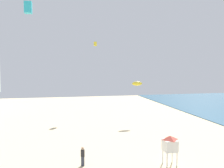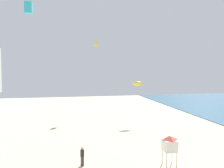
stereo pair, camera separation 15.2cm
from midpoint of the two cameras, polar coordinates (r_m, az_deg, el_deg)
The scene contains 5 objects.
kite_flyer at distance 22.11m, azimuth -6.97°, elevation -15.96°, with size 0.34×0.34×1.64m.
lifeguard_stand at distance 22.44m, azimuth 13.00°, elevation -13.26°, with size 1.10×1.10×2.55m.
kite_cyan_box at distance 30.37m, azimuth -18.89°, elevation 16.32°, with size 0.81×0.81×1.28m.
kite_yellow_box at distance 47.08m, azimuth -3.97°, elevation 9.20°, with size 0.50×0.50×0.79m.
kite_yellow_parafoil at distance 38.56m, azimuth 5.69°, elevation 0.09°, with size 1.62×0.45×0.63m.
Camera 1 is at (-0.55, -10.56, 8.42)m, focal length 39.73 mm.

